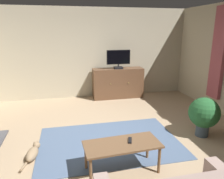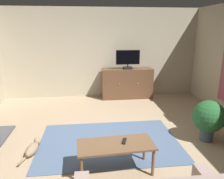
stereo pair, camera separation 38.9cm
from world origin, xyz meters
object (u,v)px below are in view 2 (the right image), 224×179
(potted_plant_leafy_by_curtain, at_px, (209,117))
(cat, at_px, (33,148))
(tv_cabinet, at_px, (127,84))
(tv_remote, at_px, (124,141))
(television, at_px, (128,59))
(coffee_table, at_px, (116,147))

(potted_plant_leafy_by_curtain, distance_m, cat, 3.28)
(tv_cabinet, height_order, cat, tv_cabinet)
(tv_remote, bearing_deg, tv_cabinet, 6.34)
(tv_cabinet, relative_size, potted_plant_leafy_by_curtain, 1.95)
(television, distance_m, coffee_table, 3.75)
(television, bearing_deg, tv_remote, -101.15)
(tv_remote, relative_size, potted_plant_leafy_by_curtain, 0.21)
(tv_cabinet, xyz_separation_m, potted_plant_leafy_by_curtain, (1.05, -2.87, 0.03))
(tv_cabinet, relative_size, cat, 2.25)
(television, bearing_deg, tv_cabinet, 90.00)
(television, relative_size, cat, 1.04)
(tv_cabinet, relative_size, coffee_table, 1.34)
(tv_cabinet, bearing_deg, television, -90.00)
(television, bearing_deg, potted_plant_leafy_by_curtain, -69.47)
(television, xyz_separation_m, potted_plant_leafy_by_curtain, (1.05, -2.81, -0.76))
(potted_plant_leafy_by_curtain, bearing_deg, tv_remote, -158.13)
(cat, bearing_deg, tv_remote, -22.13)
(cat, bearing_deg, coffee_table, -25.68)
(tv_cabinet, distance_m, potted_plant_leafy_by_curtain, 3.05)
(tv_cabinet, height_order, tv_remote, tv_cabinet)
(tv_remote, distance_m, potted_plant_leafy_by_curtain, 1.88)
(tv_remote, distance_m, cat, 1.67)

